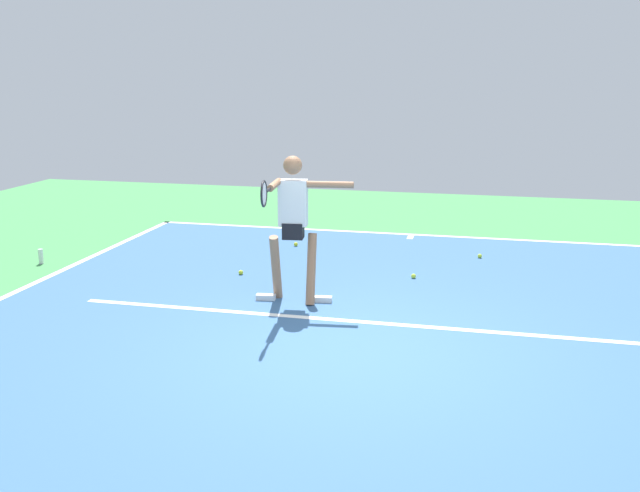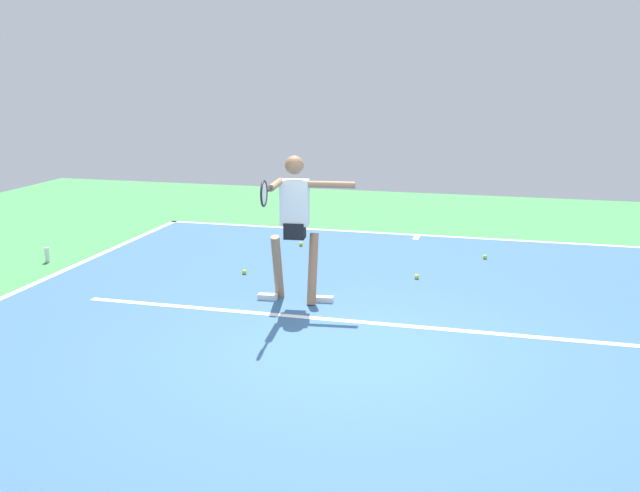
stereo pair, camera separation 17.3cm
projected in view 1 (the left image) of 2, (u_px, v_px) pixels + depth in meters
ground_plane at (352, 352)px, 7.35m from camera, size 19.95×19.95×0.00m
court_surface at (352, 351)px, 7.35m from camera, size 9.28×11.15×0.00m
court_line_baseline_near at (412, 234)px, 12.57m from camera, size 9.28×0.10×0.01m
court_line_service at (367, 322)px, 8.20m from camera, size 6.96×0.10×0.01m
court_line_centre_mark at (410, 237)px, 12.38m from camera, size 0.10×0.30×0.01m
tennis_player at (293, 219)px, 8.68m from camera, size 1.20×1.29×1.81m
tennis_ball_far_corner at (414, 276)px, 9.92m from camera, size 0.07×0.07×0.07m
tennis_ball_centre_court at (480, 256)px, 11.00m from camera, size 0.07×0.07×0.07m
tennis_ball_near_player at (241, 272)px, 10.10m from camera, size 0.07×0.07×0.07m
tennis_ball_by_baseline at (296, 244)px, 11.74m from camera, size 0.07×0.07×0.07m
water_bottle at (41, 256)px, 10.66m from camera, size 0.07×0.07×0.22m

